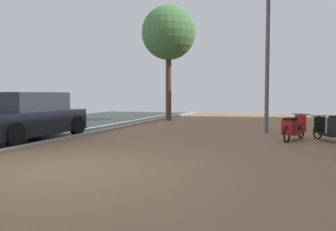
{
  "coord_description": "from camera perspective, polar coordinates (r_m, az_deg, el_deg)",
  "views": [
    {
      "loc": [
        3.66,
        -5.32,
        1.33
      ],
      "look_at": [
        1.64,
        1.04,
        0.94
      ],
      "focal_mm": 39.0,
      "sensor_mm": 36.0,
      "label": 1
    }
  ],
  "objects": [
    {
      "name": "ground",
      "position": [
        5.92,
        -5.06,
        -9.87
      ],
      "size": [
        21.0,
        40.0,
        0.13
      ],
      "color": "#222C25"
    },
    {
      "name": "street_tree",
      "position": [
        18.63,
        0.08,
        12.7
      ],
      "size": [
        2.7,
        2.7,
        5.73
      ],
      "color": "brown",
      "rests_on": "ground"
    },
    {
      "name": "lamp_post",
      "position": [
        13.08,
        15.32,
        12.25
      ],
      "size": [
        0.2,
        0.52,
        6.11
      ],
      "color": "slate",
      "rests_on": "ground"
    },
    {
      "name": "scooter_near",
      "position": [
        11.05,
        24.43,
        -1.81
      ],
      "size": [
        0.9,
        1.54,
        0.77
      ],
      "color": "black",
      "rests_on": "ground"
    },
    {
      "name": "parked_car_near",
      "position": [
        11.46,
        -21.33,
        -0.21
      ],
      "size": [
        1.85,
        3.92,
        1.38
      ],
      "color": "black",
      "rests_on": "ground"
    },
    {
      "name": "scooter_mid",
      "position": [
        11.01,
        18.9,
        -1.83
      ],
      "size": [
        0.82,
        1.7,
        0.77
      ],
      "color": "black",
      "rests_on": "ground"
    }
  ]
}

